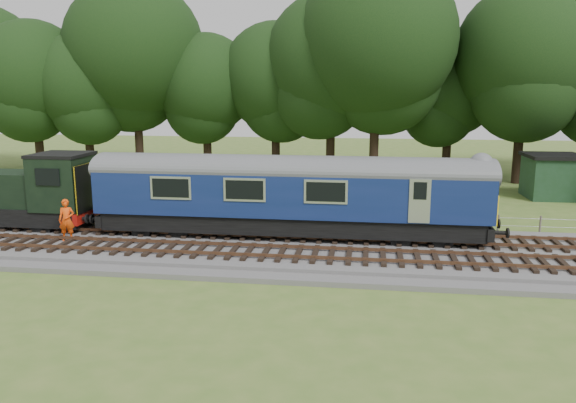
# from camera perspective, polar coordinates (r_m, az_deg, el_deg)

# --- Properties ---
(ground) EXTENTS (120.00, 120.00, 0.00)m
(ground) POSITION_cam_1_polar(r_m,az_deg,el_deg) (25.20, -0.07, -5.10)
(ground) COLOR #4B6C27
(ground) RESTS_ON ground
(ballast) EXTENTS (70.00, 7.00, 0.35)m
(ballast) POSITION_cam_1_polar(r_m,az_deg,el_deg) (25.15, -0.07, -4.71)
(ballast) COLOR #4C4C4F
(ballast) RESTS_ON ground
(track_north) EXTENTS (67.20, 2.40, 0.21)m
(track_north) POSITION_cam_1_polar(r_m,az_deg,el_deg) (26.42, 0.35, -3.38)
(track_north) COLOR black
(track_north) RESTS_ON ballast
(track_south) EXTENTS (67.20, 2.40, 0.21)m
(track_south) POSITION_cam_1_polar(r_m,az_deg,el_deg) (23.56, -0.63, -5.22)
(track_south) COLOR black
(track_south) RESTS_ON ballast
(fence) EXTENTS (64.00, 0.12, 1.00)m
(fence) POSITION_cam_1_polar(r_m,az_deg,el_deg) (29.50, 1.16, -2.65)
(fence) COLOR #6B6054
(fence) RESTS_ON ground
(tree_line) EXTENTS (70.00, 8.00, 18.00)m
(tree_line) POSITION_cam_1_polar(r_m,az_deg,el_deg) (46.60, 3.75, 2.52)
(tree_line) COLOR black
(tree_line) RESTS_ON ground
(dmu_railcar) EXTENTS (18.05, 2.86, 3.88)m
(dmu_railcar) POSITION_cam_1_polar(r_m,az_deg,el_deg) (25.97, 0.14, 1.31)
(dmu_railcar) COLOR black
(dmu_railcar) RESTS_ON ground
(shunter_loco) EXTENTS (8.92, 2.60, 3.38)m
(shunter_loco) POSITION_cam_1_polar(r_m,az_deg,el_deg) (31.18, -26.12, 0.65)
(shunter_loco) COLOR black
(shunter_loco) RESTS_ON ground
(worker) EXTENTS (0.79, 0.62, 1.92)m
(worker) POSITION_cam_1_polar(r_m,az_deg,el_deg) (27.36, -21.57, -1.75)
(worker) COLOR #FB4A0D
(worker) RESTS_ON ballast
(shed) EXTENTS (3.69, 3.69, 2.92)m
(shed) POSITION_cam_1_polar(r_m,az_deg,el_deg) (41.19, 25.28, 2.37)
(shed) COLOR #19371C
(shed) RESTS_ON ground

